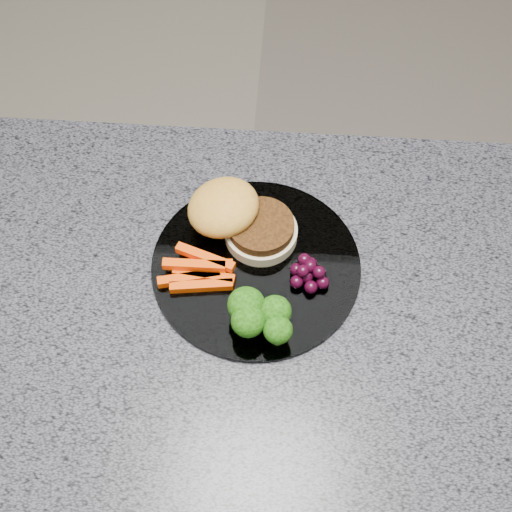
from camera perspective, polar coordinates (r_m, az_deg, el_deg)
The scene contains 8 objects.
room at distance 0.50m, azimuth -9.88°, elevation 19.22°, with size 4.02×4.02×2.70m.
island_cabinet at distance 1.29m, azimuth -3.74°, elevation -14.38°, with size 1.20×0.60×0.86m, color brown.
countertop at distance 0.88m, azimuth -5.38°, elevation -5.43°, with size 1.20×0.60×0.04m, color #50505A.
plate at distance 0.88m, azimuth 0.00°, elevation -0.79°, with size 0.26×0.26×0.01m, color white.
burger at distance 0.90m, azimuth -1.56°, elevation 3.09°, with size 0.16×0.13×0.05m.
carrot_sticks at distance 0.87m, azimuth -4.57°, elevation -1.21°, with size 0.09×0.06×0.02m.
broccoli at distance 0.81m, azimuth 0.19°, elevation -4.73°, with size 0.08×0.07×0.05m.
grape_bunch at distance 0.86m, azimuth 4.27°, elevation -1.36°, with size 0.05×0.05×0.03m.
Camera 1 is at (0.11, -0.38, 1.66)m, focal length 50.00 mm.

